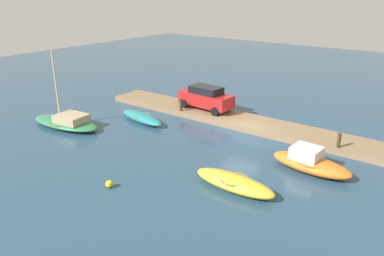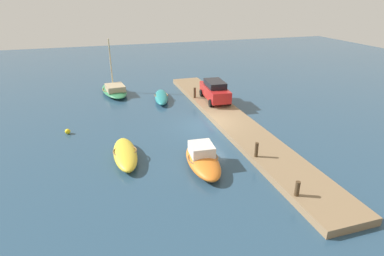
{
  "view_description": "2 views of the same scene",
  "coord_description": "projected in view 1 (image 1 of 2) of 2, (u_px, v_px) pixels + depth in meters",
  "views": [
    {
      "loc": [
        -11.44,
        20.69,
        9.21
      ],
      "look_at": [
        1.25,
        3.75,
        1.31
      ],
      "focal_mm": 35.48,
      "sensor_mm": 36.0,
      "label": 1
    },
    {
      "loc": [
        -20.63,
        7.75,
        9.28
      ],
      "look_at": [
        -1.27,
        1.7,
        0.56
      ],
      "focal_mm": 29.77,
      "sensor_mm": 36.0,
      "label": 2
    }
  ],
  "objects": [
    {
      "name": "ground_plane",
      "position": [
        241.0,
        135.0,
        25.16
      ],
      "size": [
        84.0,
        84.0,
        0.0
      ],
      "primitive_type": "plane",
      "color": "navy"
    },
    {
      "name": "dock_platform",
      "position": [
        254.0,
        124.0,
        26.48
      ],
      "size": [
        25.28,
        2.8,
        0.41
      ],
      "primitive_type": "cube",
      "color": "#846B4C",
      "rests_on": "ground_plane"
    },
    {
      "name": "rowboat_yellow",
      "position": [
        234.0,
        183.0,
        18.23
      ],
      "size": [
        4.34,
        1.46,
        0.74
      ],
      "rotation": [
        0.0,
        0.0,
        -0.02
      ],
      "color": "gold",
      "rests_on": "ground_plane"
    },
    {
      "name": "motorboat_orange",
      "position": [
        310.0,
        162.0,
        20.04
      ],
      "size": [
        4.45,
        2.01,
        1.3
      ],
      "rotation": [
        0.0,
        0.0,
        -0.07
      ],
      "color": "orange",
      "rests_on": "ground_plane"
    },
    {
      "name": "rowboat_teal",
      "position": [
        142.0,
        118.0,
        27.46
      ],
      "size": [
        4.56,
        1.97,
        0.64
      ],
      "rotation": [
        0.0,
        0.0,
        -0.18
      ],
      "color": "teal",
      "rests_on": "ground_plane"
    },
    {
      "name": "sailboat_green",
      "position": [
        66.0,
        122.0,
        26.37
      ],
      "size": [
        5.86,
        2.78,
        5.23
      ],
      "rotation": [
        0.0,
        0.0,
        0.11
      ],
      "color": "#2D7A4C",
      "rests_on": "ground_plane"
    },
    {
      "name": "mooring_post_mid_west",
      "position": [
        339.0,
        140.0,
        21.98
      ],
      "size": [
        0.2,
        0.2,
        0.89
      ],
      "primitive_type": "cylinder",
      "color": "#47331E",
      "rests_on": "dock_platform"
    },
    {
      "name": "mooring_post_mid_east",
      "position": [
        181.0,
        105.0,
        28.56
      ],
      "size": [
        0.21,
        0.21,
        0.94
      ],
      "primitive_type": "cylinder",
      "color": "#47331E",
      "rests_on": "dock_platform"
    },
    {
      "name": "parked_car",
      "position": [
        206.0,
        97.0,
        28.74
      ],
      "size": [
        4.39,
        2.1,
        1.78
      ],
      "rotation": [
        0.0,
        0.0,
        -0.07
      ],
      "color": "#B21E1E",
      "rests_on": "dock_platform"
    },
    {
      "name": "marker_buoy",
      "position": [
        109.0,
        184.0,
        18.48
      ],
      "size": [
        0.38,
        0.38,
        0.38
      ],
      "primitive_type": "sphere",
      "color": "yellow",
      "rests_on": "ground_plane"
    }
  ]
}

